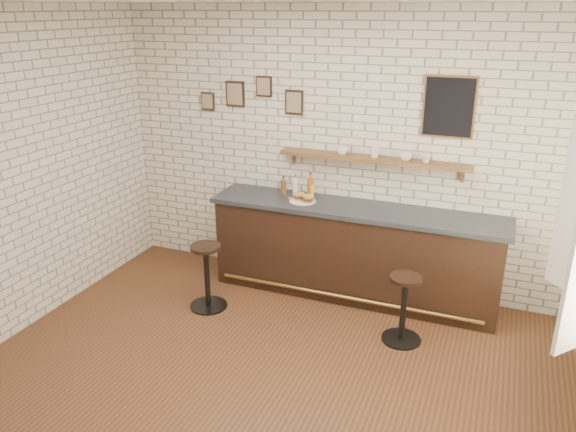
% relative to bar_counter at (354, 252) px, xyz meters
% --- Properties ---
extents(ground, '(5.00, 5.00, 0.00)m').
position_rel_bar_counter_xyz_m(ground, '(-0.30, -1.70, -0.51)').
color(ground, brown).
rests_on(ground, ground).
extents(bar_counter, '(3.10, 0.65, 1.01)m').
position_rel_bar_counter_xyz_m(bar_counter, '(0.00, 0.00, 0.00)').
color(bar_counter, black).
rests_on(bar_counter, ground).
extents(sandwich_plate, '(0.28, 0.28, 0.01)m').
position_rel_bar_counter_xyz_m(sandwich_plate, '(-0.58, -0.03, 0.51)').
color(sandwich_plate, white).
rests_on(sandwich_plate, bar_counter).
extents(ciabatta_sandwich, '(0.27, 0.20, 0.08)m').
position_rel_bar_counter_xyz_m(ciabatta_sandwich, '(-0.56, -0.03, 0.56)').
color(ciabatta_sandwich, tan).
rests_on(ciabatta_sandwich, sandwich_plate).
extents(potato_chips, '(0.27, 0.19, 0.00)m').
position_rel_bar_counter_xyz_m(potato_chips, '(-0.59, -0.04, 0.52)').
color(potato_chips, gold).
rests_on(potato_chips, sandwich_plate).
extents(bitters_bottle_brown, '(0.06, 0.06, 0.20)m').
position_rel_bar_counter_xyz_m(bitters_bottle_brown, '(-0.86, 0.13, 0.59)').
color(bitters_bottle_brown, brown).
rests_on(bitters_bottle_brown, bar_counter).
extents(bitters_bottle_white, '(0.06, 0.06, 0.23)m').
position_rel_bar_counter_xyz_m(bitters_bottle_white, '(-0.72, 0.13, 0.60)').
color(bitters_bottle_white, white).
rests_on(bitters_bottle_white, bar_counter).
extents(bitters_bottle_amber, '(0.07, 0.07, 0.28)m').
position_rel_bar_counter_xyz_m(bitters_bottle_amber, '(-0.55, 0.13, 0.62)').
color(bitters_bottle_amber, '#A9471B').
rests_on(bitters_bottle_amber, bar_counter).
extents(condiment_bottle_yellow, '(0.06, 0.06, 0.19)m').
position_rel_bar_counter_xyz_m(condiment_bottle_yellow, '(-0.54, 0.13, 0.58)').
color(condiment_bottle_yellow, gold).
rests_on(condiment_bottle_yellow, bar_counter).
extents(bar_stool_left, '(0.39, 0.39, 0.70)m').
position_rel_bar_counter_xyz_m(bar_stool_left, '(-1.33, -0.83, -0.13)').
color(bar_stool_left, black).
rests_on(bar_stool_left, ground).
extents(bar_stool_right, '(0.37, 0.37, 0.67)m').
position_rel_bar_counter_xyz_m(bar_stool_right, '(0.67, -0.71, -0.15)').
color(bar_stool_right, black).
rests_on(bar_stool_right, ground).
extents(wall_shelf, '(2.00, 0.18, 0.18)m').
position_rel_bar_counter_xyz_m(wall_shelf, '(0.10, 0.20, 0.97)').
color(wall_shelf, brown).
rests_on(wall_shelf, ground).
extents(shelf_cup_a, '(0.15, 0.15, 0.09)m').
position_rel_bar_counter_xyz_m(shelf_cup_a, '(-0.22, 0.20, 1.04)').
color(shelf_cup_a, white).
rests_on(shelf_cup_a, wall_shelf).
extents(shelf_cup_b, '(0.15, 0.15, 0.10)m').
position_rel_bar_counter_xyz_m(shelf_cup_b, '(0.12, 0.20, 1.04)').
color(shelf_cup_b, white).
rests_on(shelf_cup_b, wall_shelf).
extents(shelf_cup_c, '(0.14, 0.14, 0.09)m').
position_rel_bar_counter_xyz_m(shelf_cup_c, '(0.44, 0.20, 1.04)').
color(shelf_cup_c, white).
rests_on(shelf_cup_c, wall_shelf).
extents(shelf_cup_d, '(0.12, 0.12, 0.08)m').
position_rel_bar_counter_xyz_m(shelf_cup_d, '(0.64, 0.20, 1.04)').
color(shelf_cup_d, white).
rests_on(shelf_cup_d, wall_shelf).
extents(back_wall_decor, '(2.96, 0.02, 0.56)m').
position_rel_bar_counter_xyz_m(back_wall_decor, '(-0.07, 0.28, 1.54)').
color(back_wall_decor, black).
rests_on(back_wall_decor, ground).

